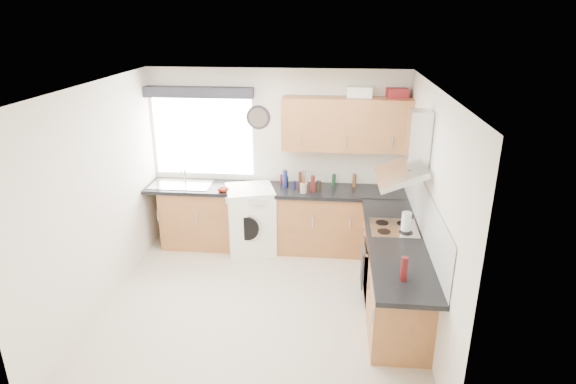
# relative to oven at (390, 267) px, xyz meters

# --- Properties ---
(ground_plane) EXTENTS (3.60, 3.60, 0.00)m
(ground_plane) POSITION_rel_oven_xyz_m (-1.50, -0.30, -0.42)
(ground_plane) COLOR beige
(ceiling) EXTENTS (3.60, 3.60, 0.02)m
(ceiling) POSITION_rel_oven_xyz_m (-1.50, -0.30, 2.08)
(ceiling) COLOR white
(ceiling) RESTS_ON wall_back
(wall_back) EXTENTS (3.60, 0.02, 2.50)m
(wall_back) POSITION_rel_oven_xyz_m (-1.50, 1.50, 0.82)
(wall_back) COLOR silver
(wall_back) RESTS_ON ground_plane
(wall_front) EXTENTS (3.60, 0.02, 2.50)m
(wall_front) POSITION_rel_oven_xyz_m (-1.50, -2.10, 0.82)
(wall_front) COLOR silver
(wall_front) RESTS_ON ground_plane
(wall_left) EXTENTS (0.02, 3.60, 2.50)m
(wall_left) POSITION_rel_oven_xyz_m (-3.30, -0.30, 0.82)
(wall_left) COLOR silver
(wall_left) RESTS_ON ground_plane
(wall_right) EXTENTS (0.02, 3.60, 2.50)m
(wall_right) POSITION_rel_oven_xyz_m (0.30, -0.30, 0.82)
(wall_right) COLOR silver
(wall_right) RESTS_ON ground_plane
(window) EXTENTS (1.40, 0.02, 1.10)m
(window) POSITION_rel_oven_xyz_m (-2.55, 1.49, 1.12)
(window) COLOR white
(window) RESTS_ON wall_back
(window_blind) EXTENTS (1.50, 0.18, 0.14)m
(window_blind) POSITION_rel_oven_xyz_m (-2.55, 1.40, 1.76)
(window_blind) COLOR #23222A
(window_blind) RESTS_ON wall_back
(splashback) EXTENTS (0.01, 3.00, 0.54)m
(splashback) POSITION_rel_oven_xyz_m (0.29, 0.00, 0.75)
(splashback) COLOR white
(splashback) RESTS_ON wall_right
(base_cab_back) EXTENTS (3.00, 0.58, 0.86)m
(base_cab_back) POSITION_rel_oven_xyz_m (-1.60, 1.21, 0.01)
(base_cab_back) COLOR brown
(base_cab_back) RESTS_ON ground_plane
(base_cab_corner) EXTENTS (0.60, 0.60, 0.86)m
(base_cab_corner) POSITION_rel_oven_xyz_m (0.00, 1.20, 0.01)
(base_cab_corner) COLOR brown
(base_cab_corner) RESTS_ON ground_plane
(base_cab_right) EXTENTS (0.58, 2.10, 0.86)m
(base_cab_right) POSITION_rel_oven_xyz_m (0.01, -0.15, 0.01)
(base_cab_right) COLOR brown
(base_cab_right) RESTS_ON ground_plane
(worktop_back) EXTENTS (3.60, 0.62, 0.05)m
(worktop_back) POSITION_rel_oven_xyz_m (-1.50, 1.20, 0.46)
(worktop_back) COLOR black
(worktop_back) RESTS_ON base_cab_back
(worktop_right) EXTENTS (0.62, 2.42, 0.05)m
(worktop_right) POSITION_rel_oven_xyz_m (0.00, -0.30, 0.46)
(worktop_right) COLOR black
(worktop_right) RESTS_ON base_cab_right
(sink) EXTENTS (0.84, 0.46, 0.10)m
(sink) POSITION_rel_oven_xyz_m (-2.83, 1.20, 0.52)
(sink) COLOR #B4B4B4
(sink) RESTS_ON worktop_back
(oven) EXTENTS (0.56, 0.58, 0.85)m
(oven) POSITION_rel_oven_xyz_m (0.00, 0.00, 0.00)
(oven) COLOR black
(oven) RESTS_ON ground_plane
(hob_plate) EXTENTS (0.52, 0.52, 0.01)m
(hob_plate) POSITION_rel_oven_xyz_m (0.00, 0.00, 0.49)
(hob_plate) COLOR #B4B4B4
(hob_plate) RESTS_ON worktop_right
(extractor_hood) EXTENTS (0.52, 0.78, 0.66)m
(extractor_hood) POSITION_rel_oven_xyz_m (0.10, -0.00, 1.34)
(extractor_hood) COLOR #B4B4B4
(extractor_hood) RESTS_ON wall_right
(upper_cabinets) EXTENTS (1.70, 0.35, 0.70)m
(upper_cabinets) POSITION_rel_oven_xyz_m (-0.55, 1.32, 1.38)
(upper_cabinets) COLOR brown
(upper_cabinets) RESTS_ON wall_back
(washing_machine) EXTENTS (0.78, 0.77, 0.93)m
(washing_machine) POSITION_rel_oven_xyz_m (-1.83, 1.10, 0.04)
(washing_machine) COLOR white
(washing_machine) RESTS_ON ground_plane
(wall_clock) EXTENTS (0.33, 0.04, 0.33)m
(wall_clock) POSITION_rel_oven_xyz_m (-1.76, 1.48, 1.41)
(wall_clock) COLOR #23222A
(wall_clock) RESTS_ON wall_back
(casserole) EXTENTS (0.34, 0.26, 0.14)m
(casserole) POSITION_rel_oven_xyz_m (-0.39, 1.42, 1.79)
(casserole) COLOR white
(casserole) RESTS_ON upper_cabinets
(storage_box) EXTENTS (0.29, 0.26, 0.12)m
(storage_box) POSITION_rel_oven_xyz_m (0.10, 1.42, 1.78)
(storage_box) COLOR maroon
(storage_box) RESTS_ON upper_cabinets
(utensil_pot) EXTENTS (0.11, 0.11, 0.13)m
(utensil_pot) POSITION_rel_oven_xyz_m (-1.09, 1.05, 0.55)
(utensil_pot) COLOR gray
(utensil_pot) RESTS_ON worktop_back
(kitchen_roll) EXTENTS (0.13, 0.13, 0.23)m
(kitchen_roll) POSITION_rel_oven_xyz_m (0.12, -0.07, 0.60)
(kitchen_roll) COLOR white
(kitchen_roll) RESTS_ON worktop_right
(tomato_cluster) EXTENTS (0.17, 0.17, 0.06)m
(tomato_cluster) POSITION_rel_oven_xyz_m (-2.18, 1.00, 0.51)
(tomato_cluster) COLOR #AA1E09
(tomato_cluster) RESTS_ON worktop_back
(jar_0) EXTENTS (0.05, 0.05, 0.22)m
(jar_0) POSITION_rel_oven_xyz_m (-1.06, 1.19, 0.59)
(jar_0) COLOR #B3A498
(jar_0) RESTS_ON worktop_back
(jar_1) EXTENTS (0.06, 0.06, 0.23)m
(jar_1) POSITION_rel_oven_xyz_m (-0.97, 1.10, 0.60)
(jar_1) COLOR #561512
(jar_1) RESTS_ON worktop_back
(jar_2) EXTENTS (0.07, 0.07, 0.14)m
(jar_2) POSITION_rel_oven_xyz_m (-1.35, 1.29, 0.55)
(jar_2) COLOR black
(jar_2) RESTS_ON worktop_back
(jar_3) EXTENTS (0.07, 0.07, 0.14)m
(jar_3) POSITION_rel_oven_xyz_m (-0.89, 1.14, 0.55)
(jar_3) COLOR black
(jar_3) RESTS_ON worktop_back
(jar_4) EXTENTS (0.05, 0.05, 0.26)m
(jar_4) POSITION_rel_oven_xyz_m (-1.14, 1.16, 0.61)
(jar_4) COLOR #3D1A15
(jar_4) RESTS_ON worktop_back
(jar_5) EXTENTS (0.05, 0.05, 0.13)m
(jar_5) POSITION_rel_oven_xyz_m (-1.42, 1.39, 0.55)
(jar_5) COLOR #541118
(jar_5) RESTS_ON worktop_back
(jar_6) EXTENTS (0.06, 0.06, 0.13)m
(jar_6) POSITION_rel_oven_xyz_m (-1.05, 1.06, 0.55)
(jar_6) COLOR #5A1712
(jar_6) RESTS_ON worktop_back
(jar_7) EXTENTS (0.05, 0.05, 0.17)m
(jar_7) POSITION_rel_oven_xyz_m (-0.68, 1.38, 0.57)
(jar_7) COLOR #153A1A
(jar_7) RESTS_ON worktop_back
(jar_8) EXTENTS (0.04, 0.04, 0.12)m
(jar_8) POSITION_rel_oven_xyz_m (-1.23, 1.16, 0.55)
(jar_8) COLOR #131443
(jar_8) RESTS_ON worktop_back
(jar_9) EXTENTS (0.07, 0.07, 0.25)m
(jar_9) POSITION_rel_oven_xyz_m (-1.36, 1.24, 0.61)
(jar_9) COLOR navy
(jar_9) RESTS_ON worktop_back
(jar_10) EXTENTS (0.06, 0.06, 0.19)m
(jar_10) POSITION_rel_oven_xyz_m (-0.40, 1.36, 0.58)
(jar_10) COLOR brown
(jar_10) RESTS_ON worktop_back
(bottle_0) EXTENTS (0.07, 0.07, 0.23)m
(bottle_0) POSITION_rel_oven_xyz_m (-0.04, -1.11, 0.60)
(bottle_0) COLOR #4E1012
(bottle_0) RESTS_ON worktop_right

